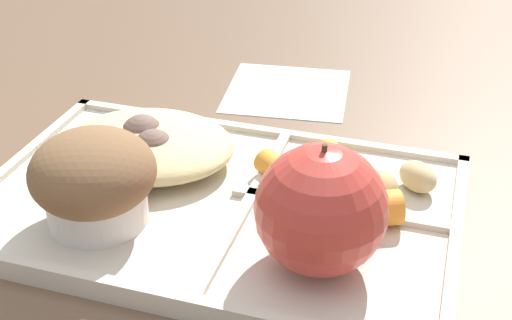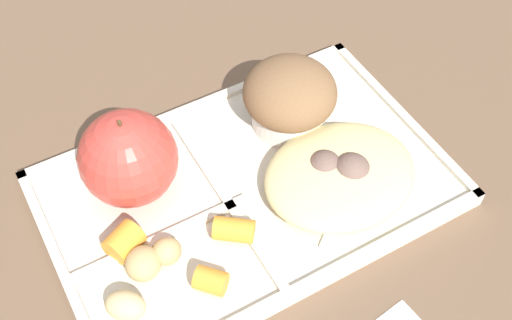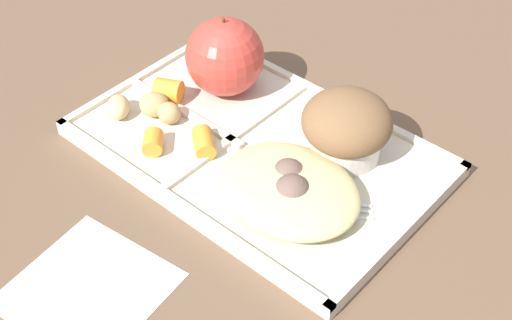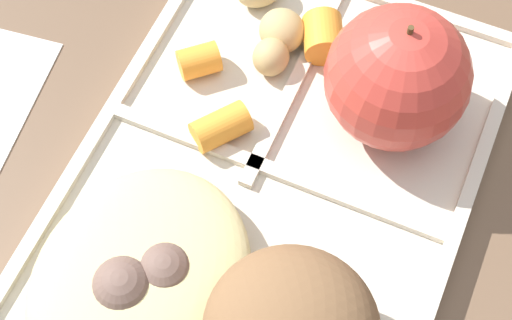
# 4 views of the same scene
# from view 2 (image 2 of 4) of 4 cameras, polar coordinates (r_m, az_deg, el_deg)

# --- Properties ---
(ground) EXTENTS (6.00, 6.00, 0.00)m
(ground) POSITION_cam_2_polar(r_m,az_deg,el_deg) (0.62, -0.74, -3.01)
(ground) COLOR brown
(lunch_tray) EXTENTS (0.37, 0.24, 0.02)m
(lunch_tray) POSITION_cam_2_polar(r_m,az_deg,el_deg) (0.61, -0.81, -2.69)
(lunch_tray) COLOR beige
(lunch_tray) RESTS_ON ground
(green_apple) EXTENTS (0.09, 0.09, 0.09)m
(green_apple) POSITION_cam_2_polar(r_m,az_deg,el_deg) (0.58, -11.21, 0.15)
(green_apple) COLOR #C63D33
(green_apple) RESTS_ON lunch_tray
(bran_muffin) EXTENTS (0.09, 0.09, 0.07)m
(bran_muffin) POSITION_cam_2_polar(r_m,az_deg,el_deg) (0.63, 2.98, 5.53)
(bran_muffin) COLOR silver
(bran_muffin) RESTS_ON lunch_tray
(carrot_slice_edge) EXTENTS (0.04, 0.04, 0.02)m
(carrot_slice_edge) POSITION_cam_2_polar(r_m,az_deg,el_deg) (0.57, -1.96, -6.17)
(carrot_slice_edge) COLOR orange
(carrot_slice_edge) RESTS_ON lunch_tray
(carrot_slice_small) EXTENTS (0.03, 0.03, 0.02)m
(carrot_slice_small) POSITION_cam_2_polar(r_m,az_deg,el_deg) (0.55, -4.02, -10.59)
(carrot_slice_small) COLOR orange
(carrot_slice_small) RESTS_ON lunch_tray
(carrot_slice_diagonal) EXTENTS (0.04, 0.04, 0.03)m
(carrot_slice_diagonal) POSITION_cam_2_polar(r_m,az_deg,el_deg) (0.57, -11.58, -7.09)
(carrot_slice_diagonal) COLOR orange
(carrot_slice_diagonal) RESTS_ON lunch_tray
(potato_chunk_small) EXTENTS (0.04, 0.04, 0.02)m
(potato_chunk_small) POSITION_cam_2_polar(r_m,az_deg,el_deg) (0.54, -11.47, -12.48)
(potato_chunk_small) COLOR tan
(potato_chunk_small) RESTS_ON lunch_tray
(potato_chunk_large) EXTENTS (0.04, 0.04, 0.03)m
(potato_chunk_large) POSITION_cam_2_polar(r_m,az_deg,el_deg) (0.56, -9.94, -8.97)
(potato_chunk_large) COLOR tan
(potato_chunk_large) RESTS_ON lunch_tray
(potato_chunk_golden) EXTENTS (0.03, 0.03, 0.02)m
(potato_chunk_golden) POSITION_cam_2_polar(r_m,az_deg,el_deg) (0.56, -7.90, -7.98)
(potato_chunk_golden) COLOR tan
(potato_chunk_golden) RESTS_ON lunch_tray
(egg_noodle_pile) EXTENTS (0.15, 0.12, 0.03)m
(egg_noodle_pile) POSITION_cam_2_polar(r_m,az_deg,el_deg) (0.60, 7.42, -1.32)
(egg_noodle_pile) COLOR #D6C684
(egg_noodle_pile) RESTS_ON lunch_tray
(meatball_front) EXTENTS (0.04, 0.04, 0.04)m
(meatball_front) POSITION_cam_2_polar(r_m,az_deg,el_deg) (0.60, 6.06, -0.77)
(meatball_front) COLOR brown
(meatball_front) RESTS_ON lunch_tray
(meatball_side) EXTENTS (0.04, 0.04, 0.04)m
(meatball_side) POSITION_cam_2_polar(r_m,az_deg,el_deg) (0.60, 8.39, -1.12)
(meatball_side) COLOR brown
(meatball_side) RESTS_ON lunch_tray
(plastic_fork) EXTENTS (0.13, 0.10, 0.00)m
(plastic_fork) POSITION_cam_2_polar(r_m,az_deg,el_deg) (0.62, 8.69, -1.26)
(plastic_fork) COLOR white
(plastic_fork) RESTS_ON lunch_tray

